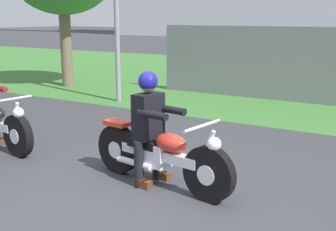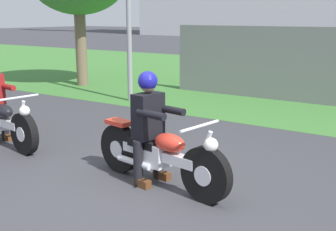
# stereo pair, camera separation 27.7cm
# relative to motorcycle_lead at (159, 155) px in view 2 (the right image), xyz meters

# --- Properties ---
(ground) EXTENTS (120.00, 120.00, 0.00)m
(ground) POSITION_rel_motorcycle_lead_xyz_m (-0.02, -0.48, -0.40)
(ground) COLOR #38383D
(motorcycle_lead) EXTENTS (2.10, 0.66, 0.88)m
(motorcycle_lead) POSITION_rel_motorcycle_lead_xyz_m (0.00, 0.00, 0.00)
(motorcycle_lead) COLOR black
(motorcycle_lead) RESTS_ON ground
(rider_lead) EXTENTS (0.60, 0.52, 1.41)m
(rider_lead) POSITION_rel_motorcycle_lead_xyz_m (-0.17, 0.03, 0.42)
(rider_lead) COLOR black
(rider_lead) RESTS_ON ground
(fence_segment) EXTENTS (7.00, 0.06, 1.80)m
(fence_segment) POSITION_rel_motorcycle_lead_xyz_m (-0.11, 6.18, 0.50)
(fence_segment) COLOR slate
(fence_segment) RESTS_ON ground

